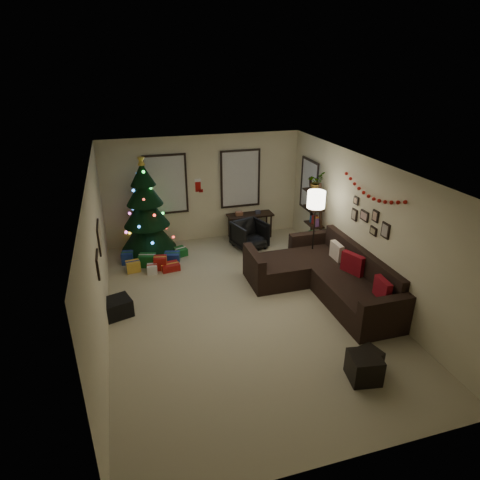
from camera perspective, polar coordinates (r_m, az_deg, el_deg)
name	(u,v)px	position (r m, az deg, el deg)	size (l,w,h in m)	color
floor	(244,307)	(8.06, 0.53, -9.25)	(7.00, 7.00, 0.00)	tan
ceiling	(244,169)	(6.96, 0.61, 9.70)	(7.00, 7.00, 0.00)	white
wall_back	(204,189)	(10.60, -4.99, 7.03)	(5.00, 5.00, 0.00)	beige
wall_front	(341,375)	(4.69, 13.75, -17.62)	(5.00, 5.00, 0.00)	beige
wall_left	(98,261)	(7.16, -18.97, -2.77)	(7.00, 7.00, 0.00)	beige
wall_right	(367,229)	(8.43, 17.06, 1.52)	(7.00, 7.00, 0.00)	beige
window_back_left	(166,185)	(10.38, -10.18, 7.52)	(1.05, 0.06, 1.50)	#728CB2
window_back_right	(240,179)	(10.73, 0.03, 8.44)	(1.05, 0.06, 1.50)	#728CB2
window_right_wall	(310,186)	(10.45, 9.57, 7.40)	(0.06, 0.90, 1.30)	#728CB2
christmas_tree	(146,214)	(10.06, -12.80, 3.54)	(1.31, 1.31, 2.44)	black
presents	(154,261)	(9.73, -11.71, -2.81)	(1.50, 1.01, 0.30)	navy
sofa	(326,277)	(8.63, 11.80, -5.00)	(2.17, 3.13, 0.94)	black
pillow_red_a	(382,291)	(7.76, 19.00, -6.60)	(0.12, 0.43, 0.43)	maroon
pillow_red_b	(352,265)	(8.48, 15.24, -3.39)	(0.13, 0.49, 0.49)	maroon
pillow_cream	(337,252)	(8.98, 13.16, -1.66)	(0.12, 0.41, 0.41)	beige
ottoman_near	(364,367)	(6.65, 16.73, -16.45)	(0.44, 0.44, 0.42)	black
ottoman_far	(368,359)	(6.89, 17.25, -15.43)	(0.34, 0.34, 0.32)	black
desk	(250,217)	(10.87, 1.40, 3.20)	(1.20, 0.43, 0.65)	black
desk_chair	(250,235)	(10.31, 1.33, 0.71)	(0.68, 0.64, 0.70)	black
bookshelf	(315,219)	(9.93, 10.29, 2.82)	(0.30, 0.55, 1.86)	black
potted_plant	(316,179)	(9.72, 10.45, 8.26)	(0.52, 0.45, 0.58)	#4C4C4C
floor_lamp	(316,205)	(9.02, 10.41, 4.81)	(0.38, 0.38, 1.82)	black
art_map	(99,237)	(7.81, -18.83, 0.37)	(0.04, 0.60, 0.50)	black
art_abstract	(98,264)	(6.85, -18.95, -3.19)	(0.04, 0.45, 0.35)	black
gallery	(369,219)	(8.28, 17.39, 2.74)	(0.03, 1.25, 0.54)	black
garland	(372,191)	(8.09, 17.71, 6.39)	(0.08, 1.90, 0.30)	#A5140C
stocking_left	(198,185)	(10.55, -5.78, 7.54)	(0.20, 0.05, 0.36)	#990F0C
stocking_right	(210,180)	(10.68, -4.13, 8.21)	(0.20, 0.05, 0.36)	#990F0C
storage_bin	(113,309)	(8.07, -17.14, -9.02)	(0.66, 0.44, 0.33)	black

